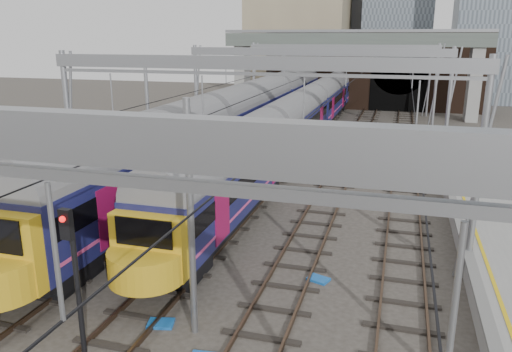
% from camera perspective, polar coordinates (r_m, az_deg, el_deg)
% --- Properties ---
extents(tracks, '(14.40, 80.00, 0.22)m').
position_cam_1_polar(tracks, '(27.07, 3.80, -2.72)').
color(tracks, '#4C3828').
rests_on(tracks, ground).
extents(overhead_line, '(16.80, 80.00, 8.00)m').
position_cam_1_polar(overhead_line, '(32.12, 6.58, 12.04)').
color(overhead_line, gray).
rests_on(overhead_line, ground).
extents(retaining_wall, '(28.00, 2.75, 9.00)m').
position_cam_1_polar(retaining_wall, '(62.32, 12.71, 11.42)').
color(retaining_wall, '#311F15').
rests_on(retaining_wall, ground).
extents(overbridge, '(28.00, 3.00, 9.25)m').
position_cam_1_polar(overbridge, '(56.39, 11.00, 14.10)').
color(overbridge, gray).
rests_on(overbridge, ground).
extents(train_main, '(2.64, 61.10, 4.60)m').
position_cam_1_polar(train_main, '(44.59, 6.51, 7.64)').
color(train_main, black).
rests_on(train_main, ground).
extents(train_second, '(3.06, 70.78, 5.18)m').
position_cam_1_polar(train_second, '(48.14, 2.36, 8.62)').
color(train_second, black).
rests_on(train_second, ground).
extents(signal_near_left, '(0.32, 0.45, 4.41)m').
position_cam_1_polar(signal_near_left, '(13.94, -20.12, -9.60)').
color(signal_near_left, black).
rests_on(signal_near_left, ground).
extents(equip_cover_a, '(0.89, 0.76, 0.09)m').
position_cam_1_polar(equip_cover_a, '(18.63, 7.15, -11.62)').
color(equip_cover_a, '#175AB0').
rests_on(equip_cover_a, ground).
extents(equip_cover_b, '(0.89, 0.72, 0.09)m').
position_cam_1_polar(equip_cover_b, '(16.23, -10.83, -16.23)').
color(equip_cover_b, '#175AB0').
rests_on(equip_cover_b, ground).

